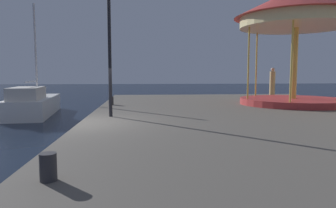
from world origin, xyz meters
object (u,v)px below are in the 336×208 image
object	(u,v)px
lamp_post_mid_promenade	(109,26)
person_by_the_water	(272,83)
bollard_center	(111,101)
carousel	(296,18)
sailboat_white	(33,104)
bollard_south	(48,167)

from	to	relation	value
lamp_post_mid_promenade	person_by_the_water	world-z (taller)	lamp_post_mid_promenade
bollard_center	person_by_the_water	world-z (taller)	person_by_the_water
carousel	bollard_center	world-z (taller)	carousel
sailboat_white	carousel	distance (m)	14.48
bollard_center	bollard_south	size ratio (longest dim) A/B	1.00
bollard_south	carousel	bearing A→B (deg)	49.12
bollard_south	person_by_the_water	xyz separation A→B (m)	(9.62, 14.54, 0.69)
sailboat_white	person_by_the_water	size ratio (longest dim) A/B	3.34
sailboat_white	bollard_south	xyz separation A→B (m)	(4.73, -13.11, 0.35)
bollard_south	lamp_post_mid_promenade	bearing A→B (deg)	88.13
sailboat_white	lamp_post_mid_promenade	world-z (taller)	sailboat_white
lamp_post_mid_promenade	bollard_south	distance (m)	7.20
carousel	bollard_south	size ratio (longest dim) A/B	14.80
bollard_center	bollard_south	world-z (taller)	same
carousel	lamp_post_mid_promenade	bearing A→B (deg)	-157.34
person_by_the_water	sailboat_white	bearing A→B (deg)	-174.30
lamp_post_mid_promenade	person_by_the_water	distance (m)	12.54
carousel	bollard_center	bearing A→B (deg)	176.12
person_by_the_water	bollard_center	bearing A→B (deg)	-158.81
lamp_post_mid_promenade	person_by_the_water	xyz separation A→B (m)	(9.40, 7.98, -2.26)
lamp_post_mid_promenade	carousel	bearing A→B (deg)	22.66
lamp_post_mid_promenade	bollard_center	distance (m)	5.13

